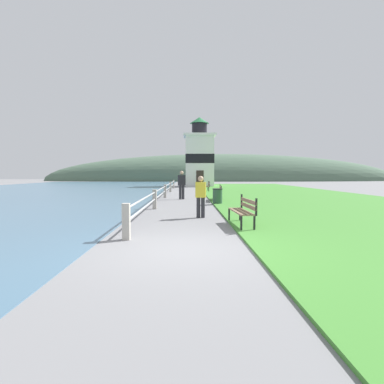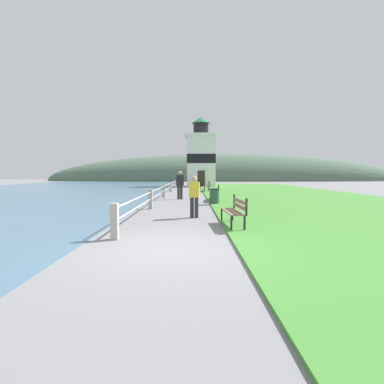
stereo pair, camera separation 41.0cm
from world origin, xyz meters
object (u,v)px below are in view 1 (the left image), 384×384
object	(u,v)px
lighthouse	(199,157)
park_bench_midway	(218,192)
park_bench_near	(244,209)
person_strolling	(182,184)
trash_bin	(218,196)
person_by_railing	(201,195)
park_bench_far	(207,186)

from	to	relation	value
lighthouse	park_bench_midway	bearing A→B (deg)	-89.16
park_bench_near	person_strolling	xyz separation A→B (m)	(-2.08, 9.78, 0.43)
park_bench_near	lighthouse	bearing A→B (deg)	-93.14
trash_bin	park_bench_midway	bearing A→B (deg)	83.18
person_strolling	trash_bin	world-z (taller)	person_strolling
lighthouse	person_strolling	size ratio (longest dim) A/B	4.87
lighthouse	person_by_railing	distance (m)	27.42
park_bench_midway	lighthouse	world-z (taller)	lighthouse
park_bench_far	lighthouse	distance (m)	11.62
lighthouse	trash_bin	size ratio (longest dim) A/B	10.39
park_bench_midway	lighthouse	xyz separation A→B (m)	(-0.30, 20.45, 3.20)
park_bench_near	trash_bin	world-z (taller)	park_bench_near
park_bench_near	park_bench_midway	world-z (taller)	same
park_bench_midway	person_strolling	distance (m)	2.50
park_bench_midway	trash_bin	bearing A→B (deg)	87.53
lighthouse	person_by_railing	size ratio (longest dim) A/B	5.67
person_strolling	park_bench_near	bearing A→B (deg)	168.46
lighthouse	person_strolling	world-z (taller)	lighthouse
trash_bin	park_bench_near	bearing A→B (deg)	-88.84
park_bench_midway	person_by_railing	xyz separation A→B (m)	(-1.35, -6.80, 0.29)
person_strolling	trash_bin	size ratio (longest dim) A/B	2.13
park_bench_midway	lighthouse	size ratio (longest dim) A/B	0.23
park_bench_far	lighthouse	xyz separation A→B (m)	(-0.27, 11.16, 3.20)
lighthouse	person_by_railing	bearing A→B (deg)	-92.20
person_by_railing	trash_bin	size ratio (longest dim) A/B	1.83
park_bench_midway	person_strolling	xyz separation A→B (m)	(-2.19, 1.12, 0.43)
park_bench_far	trash_bin	distance (m)	11.36
park_bench_far	lighthouse	size ratio (longest dim) A/B	0.20
park_bench_far	trash_bin	world-z (taller)	park_bench_far
park_bench_midway	person_by_railing	bearing A→B (deg)	83.14
park_bench_near	park_bench_far	bearing A→B (deg)	-93.76
park_bench_midway	lighthouse	bearing A→B (deg)	-84.81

